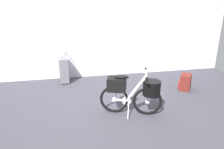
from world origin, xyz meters
name	(u,v)px	position (x,y,z in m)	size (l,w,h in m)	color
ground_plane	(106,115)	(0.00, 0.00, 0.00)	(6.66, 6.66, 0.00)	#38383F
back_wall	(90,10)	(0.00, 1.92, 1.50)	(6.66, 0.10, 3.01)	silver
folding_bike_foreground	(134,91)	(0.42, -0.03, 0.37)	(0.91, 0.54, 0.68)	black
rolling_suitcase	(64,70)	(-0.65, 1.61, 0.28)	(0.21, 0.38, 0.83)	slate
backpack_on_floor	(185,82)	(1.72, 0.68, 0.15)	(0.32, 0.34, 0.31)	maroon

